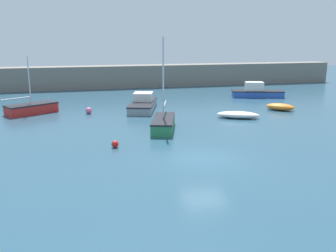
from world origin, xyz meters
The scene contains 10 objects.
ground_plane centered at (0.00, 0.00, -0.10)m, with size 120.00×120.00×0.20m, color #284C60.
harbor_breakwater centered at (0.00, 31.81, 1.47)m, with size 60.58×2.82×2.95m, color slate.
cabin_cruiser_white centered at (-0.71, 15.43, 0.55)m, with size 3.89×6.60×1.56m.
sailboat_tall_mast centered at (-0.67, 7.17, 0.50)m, with size 2.82×5.22×6.72m.
open_tender_yellow centered at (11.71, 11.90, 0.32)m, with size 2.80×2.74×0.64m.
sailboat_twin_hulled centered at (-10.76, 15.87, 0.47)m, with size 4.70×3.81×5.09m.
motorboat_grey_hull centered at (13.26, 19.70, 0.60)m, with size 6.08×3.48×1.72m.
rowboat_white_midwater centered at (6.41, 9.61, 0.28)m, with size 3.81×2.75×0.56m.
mooring_buoy_pink centered at (-5.80, 14.58, 0.29)m, with size 0.57×0.57×0.57m, color #EA668C.
mooring_buoy_red centered at (-4.65, 3.42, 0.22)m, with size 0.44×0.44×0.44m, color red.
Camera 1 is at (-6.87, -19.05, 6.71)m, focal length 40.00 mm.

